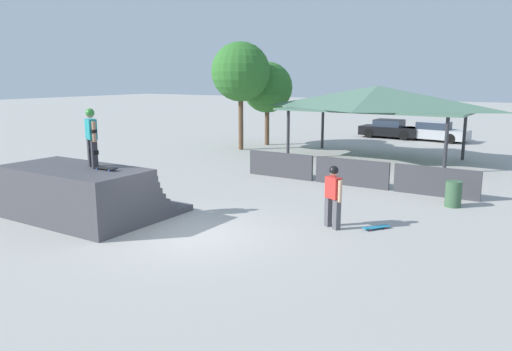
% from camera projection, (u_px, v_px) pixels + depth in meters
% --- Properties ---
extents(ground_plane, '(160.00, 160.00, 0.00)m').
position_uv_depth(ground_plane, '(189.00, 235.00, 13.48)').
color(ground_plane, '#A3A09B').
extents(quarter_pipe_ramp, '(4.53, 3.80, 1.59)m').
position_uv_depth(quarter_pipe_ramp, '(83.00, 194.00, 15.02)').
color(quarter_pipe_ramp, '#424247').
rests_on(quarter_pipe_ramp, ground).
extents(skater_on_deck, '(0.73, 0.44, 1.72)m').
position_uv_depth(skater_on_deck, '(91.00, 134.00, 14.49)').
color(skater_on_deck, '#2D2D33').
rests_on(skater_on_deck, quarter_pipe_ramp).
extents(skateboard_on_deck, '(0.85, 0.21, 0.09)m').
position_uv_depth(skateboard_on_deck, '(106.00, 168.00, 14.21)').
color(skateboard_on_deck, blue).
rests_on(skateboard_on_deck, quarter_pipe_ramp).
extents(bystander_walking, '(0.67, 0.42, 1.79)m').
position_uv_depth(bystander_walking, '(333.00, 192.00, 13.93)').
color(bystander_walking, '#4C4C51').
rests_on(bystander_walking, ground).
extents(skateboard_on_ground, '(0.65, 0.80, 0.09)m').
position_uv_depth(skateboard_on_ground, '(375.00, 227.00, 13.97)').
color(skateboard_on_ground, red).
rests_on(skateboard_on_ground, ground).
extents(barrier_fence, '(9.38, 0.12, 1.05)m').
position_uv_depth(barrier_fence, '(352.00, 173.00, 19.43)').
color(barrier_fence, '#3D3D42').
rests_on(barrier_fence, ground).
extents(pavilion_shelter, '(9.26, 4.97, 3.75)m').
position_uv_depth(pavilion_shelter, '(377.00, 98.00, 25.26)').
color(pavilion_shelter, '#2D2D33').
rests_on(pavilion_shelter, ground).
extents(tree_beside_pavilion, '(3.37, 3.37, 6.15)m').
position_uv_depth(tree_beside_pavilion, '(241.00, 72.00, 28.35)').
color(tree_beside_pavilion, brown).
rests_on(tree_beside_pavilion, ground).
extents(tree_far_back, '(3.09, 3.09, 5.09)m').
position_uv_depth(tree_far_back, '(267.00, 88.00, 30.50)').
color(tree_far_back, brown).
rests_on(tree_far_back, ground).
extents(trash_bin, '(0.52, 0.52, 0.85)m').
position_uv_depth(trash_bin, '(453.00, 194.00, 16.34)').
color(trash_bin, '#385B3D').
rests_on(trash_bin, ground).
extents(parked_car_black, '(4.09, 1.85, 1.27)m').
position_uv_depth(parked_car_black, '(390.00, 129.00, 34.58)').
color(parked_car_black, black).
rests_on(parked_car_black, ground).
extents(parked_car_silver, '(4.35, 2.20, 1.27)m').
position_uv_depth(parked_car_silver, '(435.00, 132.00, 32.94)').
color(parked_car_silver, '#A8AAAF').
rests_on(parked_car_silver, ground).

